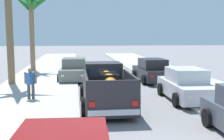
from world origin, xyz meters
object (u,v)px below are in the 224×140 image
car_left_mid (74,70)px  pedestrian (31,82)px  palm_tree_right_fore (32,5)px  pickup_truck (106,88)px  car_right_near (186,85)px  car_left_far (152,71)px

car_left_mid → pedestrian: bearing=-107.6°
palm_tree_right_fore → pedestrian: size_ratio=4.33×
pickup_truck → palm_tree_right_fore: bearing=110.2°
pedestrian → car_right_near: bearing=-5.2°
car_left_far → palm_tree_right_fore: size_ratio=0.63×
car_left_far → pedestrian: pedestrian is taller
car_left_mid → car_right_near: bearing=-53.0°
palm_tree_right_fore → car_right_near: bearing=-54.7°
car_left_far → pedestrian: bearing=-144.4°
pickup_truck → pedestrian: bearing=157.4°
pickup_truck → pedestrian: 3.69m
car_left_far → palm_tree_right_fore: 11.93m
car_left_far → pedestrian: (-7.23, -5.18, 0.20)m
car_right_near → car_left_mid: (-5.33, 7.06, 0.00)m
car_left_mid → pedestrian: (-2.03, -6.39, 0.20)m
car_left_mid → palm_tree_right_fore: 8.04m
pedestrian → car_left_far: bearing=35.6°
car_left_far → palm_tree_right_fore: palm_tree_right_fore is taller
pickup_truck → palm_tree_right_fore: 14.83m
pickup_truck → pedestrian: size_ratio=3.28×
car_left_mid → pedestrian: size_ratio=2.72×
car_right_near → car_left_mid: same height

